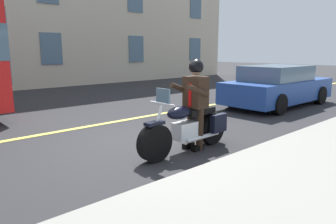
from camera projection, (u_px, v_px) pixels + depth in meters
ground_plane at (136, 144)px, 6.47m from camera, size 80.00×80.00×0.00m
lane_center_stripe at (89, 126)px, 7.92m from camera, size 60.00×0.16×0.01m
motorcycle_main at (188, 128)px, 5.93m from camera, size 2.22×0.63×1.26m
rider_main at (195, 97)px, 5.94m from camera, size 0.63×0.56×1.74m
car_dark at (278, 86)px, 10.77m from camera, size 4.60×1.92×1.40m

